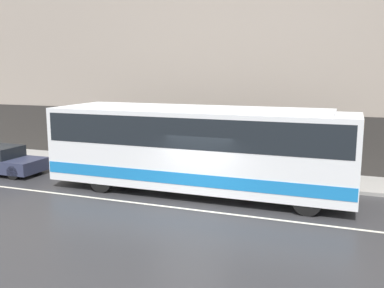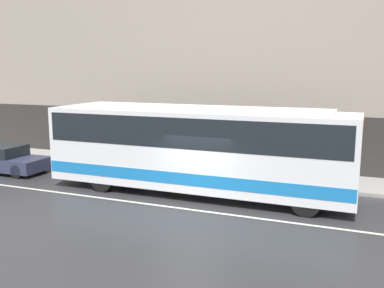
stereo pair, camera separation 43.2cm
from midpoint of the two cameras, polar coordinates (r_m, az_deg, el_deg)
The scene contains 6 objects.
ground_plane at distance 15.17m, azimuth -0.79°, elevation -8.75°, with size 60.00×60.00×0.00m, color #2D2D30.
sidewalk at distance 20.10m, azimuth 4.86°, elevation -3.94°, with size 60.00×2.83×0.15m.
building_facade at distance 21.12m, azimuth 6.32°, elevation 14.97°, with size 60.00×0.35×13.95m.
lane_stripe at distance 15.17m, azimuth -0.79°, elevation -8.74°, with size 54.00×0.14×0.01m.
transit_bus at distance 16.65m, azimuth -0.21°, elevation -0.18°, with size 12.02×2.61×3.44m.
pedestrian_waiting at distance 19.35m, azimuth 6.86°, elevation -1.76°, with size 0.36×0.36×1.77m.
Camera 1 is at (5.05, -13.47, 4.81)m, focal length 40.00 mm.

